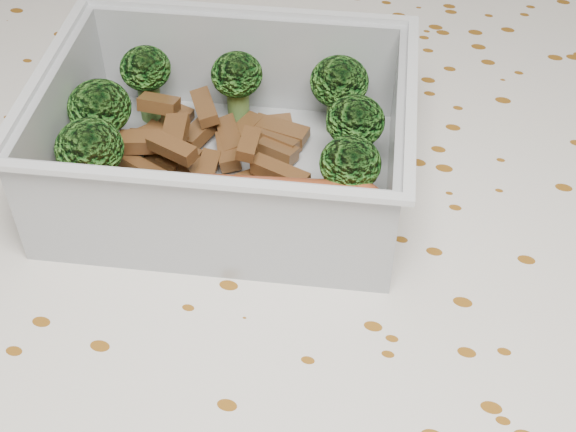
# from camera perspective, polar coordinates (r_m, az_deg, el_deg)

# --- Properties ---
(dining_table) EXTENTS (1.40, 0.90, 0.75)m
(dining_table) POSITION_cam_1_polar(r_m,az_deg,el_deg) (0.47, 1.03, -10.17)
(dining_table) COLOR brown
(dining_table) RESTS_ON ground
(tablecloth) EXTENTS (1.46, 0.96, 0.19)m
(tablecloth) POSITION_cam_1_polar(r_m,az_deg,el_deg) (0.43, 1.11, -6.32)
(tablecloth) COLOR silver
(tablecloth) RESTS_ON dining_table
(lunch_container) EXTENTS (0.21, 0.18, 0.07)m
(lunch_container) POSITION_cam_1_polar(r_m,az_deg,el_deg) (0.43, -4.35, 4.67)
(lunch_container) COLOR silver
(lunch_container) RESTS_ON tablecloth
(broccoli_florets) EXTENTS (0.17, 0.13, 0.05)m
(broccoli_florets) POSITION_cam_1_polar(r_m,az_deg,el_deg) (0.44, -4.62, 7.23)
(broccoli_florets) COLOR #608C3F
(broccoli_florets) RESTS_ON lunch_container
(meat_pile) EXTENTS (0.11, 0.08, 0.03)m
(meat_pile) POSITION_cam_1_polar(r_m,az_deg,el_deg) (0.45, -5.94, 5.10)
(meat_pile) COLOR brown
(meat_pile) RESTS_ON lunch_container
(sausage) EXTENTS (0.16, 0.06, 0.03)m
(sausage) POSITION_cam_1_polar(r_m,az_deg,el_deg) (0.40, -4.79, 0.99)
(sausage) COLOR #AC4827
(sausage) RESTS_ON lunch_container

